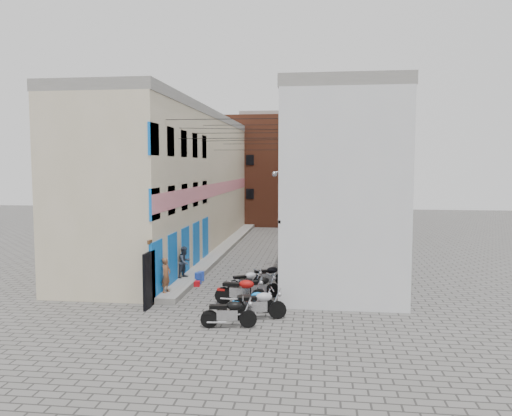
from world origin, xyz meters
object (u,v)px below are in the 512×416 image
at_px(person_b, 185,262).
at_px(water_jug_near, 198,278).
at_px(motorcycle_c, 253,300).
at_px(motorcycle_f, 247,280).
at_px(person_a, 166,275).
at_px(motorcycle_d, 241,289).
at_px(water_jug_far, 201,276).
at_px(motorcycle_a, 229,312).
at_px(motorcycle_g, 268,274).
at_px(motorcycle_b, 258,303).
at_px(motorcycle_e, 259,286).
at_px(red_crate, 196,284).

height_order(person_b, water_jug_near, person_b).
xyz_separation_m(motorcycle_c, motorcycle_f, (-0.68, 3.15, 0.03)).
bearing_deg(person_a, motorcycle_d, -88.52).
bearing_deg(water_jug_far, water_jug_near, -90.00).
distance_m(motorcycle_a, motorcycle_g, 6.06).
relative_size(motorcycle_b, water_jug_near, 3.96).
xyz_separation_m(motorcycle_b, person_b, (-4.12, 5.21, 0.39)).
xyz_separation_m(motorcycle_d, person_b, (-3.23, 3.40, 0.37)).
distance_m(motorcycle_b, person_b, 6.65).
bearing_deg(motorcycle_f, motorcycle_a, -30.34).
xyz_separation_m(motorcycle_d, water_jug_near, (-2.54, 3.23, -0.36)).
relative_size(motorcycle_e, water_jug_near, 3.61).
distance_m(motorcycle_f, water_jug_far, 3.07).
xyz_separation_m(motorcycle_b, motorcycle_c, (-0.29, 0.75, -0.12)).
bearing_deg(water_jug_near, person_a, -105.48).
xyz_separation_m(motorcycle_g, person_a, (-4.04, -2.57, 0.43)).
bearing_deg(water_jug_far, motorcycle_a, -69.23).
bearing_deg(water_jug_near, motorcycle_f, -24.82).
distance_m(motorcycle_e, motorcycle_g, 2.24).
xyz_separation_m(motorcycle_e, red_crate, (-3.15, 1.79, -0.43)).
height_order(motorcycle_b, water_jug_near, motorcycle_b).
bearing_deg(motorcycle_c, motorcycle_d, -163.60).
bearing_deg(motorcycle_g, motorcycle_c, -27.78).
bearing_deg(motorcycle_f, motorcycle_e, -0.69).
distance_m(motorcycle_f, motorcycle_g, 1.37).
height_order(motorcycle_a, motorcycle_b, motorcycle_b).
distance_m(motorcycle_d, motorcycle_g, 3.27).
bearing_deg(person_a, motorcycle_g, -45.62).
distance_m(person_b, red_crate, 1.30).
distance_m(motorcycle_f, water_jug_near, 2.73).
bearing_deg(motorcycle_a, person_b, -160.40).
bearing_deg(red_crate, water_jug_far, 90.00).
bearing_deg(motorcycle_c, motorcycle_e, 166.43).
relative_size(motorcycle_f, water_jug_far, 3.99).
height_order(motorcycle_a, red_crate, motorcycle_a).
height_order(motorcycle_c, motorcycle_f, motorcycle_f).
relative_size(water_jug_far, red_crate, 1.16).
height_order(motorcycle_c, water_jug_far, motorcycle_c).
bearing_deg(motorcycle_b, motorcycle_e, 172.17).
height_order(motorcycle_b, red_crate, motorcycle_b).
distance_m(motorcycle_c, motorcycle_g, 4.23).
distance_m(motorcycle_b, motorcycle_e, 2.76).
bearing_deg(motorcycle_b, motorcycle_c, -172.82).
bearing_deg(water_jug_near, motorcycle_a, -67.20).
xyz_separation_m(motorcycle_c, motorcycle_e, (0.00, 1.99, 0.06)).
relative_size(motorcycle_f, water_jug_near, 3.38).
xyz_separation_m(motorcycle_a, water_jug_near, (-2.55, 6.07, -0.30)).
distance_m(motorcycle_a, motorcycle_e, 3.83).
height_order(person_a, water_jug_far, person_a).
bearing_deg(person_b, motorcycle_g, -67.76).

